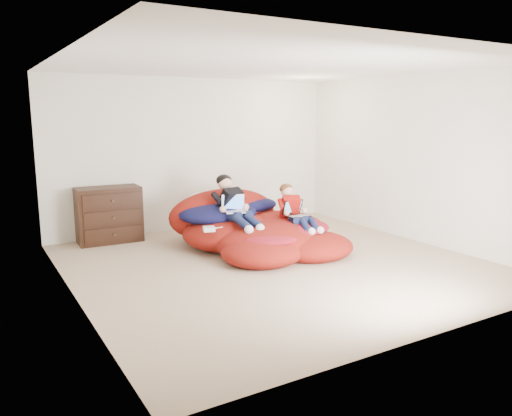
% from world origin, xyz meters
% --- Properties ---
extents(room_shell, '(5.10, 5.10, 2.77)m').
position_xyz_m(room_shell, '(0.00, 0.00, 0.22)').
color(room_shell, tan).
rests_on(room_shell, ground).
extents(dresser, '(0.95, 0.54, 0.84)m').
position_xyz_m(dresser, '(-1.56, 2.25, 0.42)').
color(dresser, black).
rests_on(dresser, ground).
extents(beanbag_pile, '(2.25, 2.33, 0.88)m').
position_xyz_m(beanbag_pile, '(0.19, 0.83, 0.26)').
color(beanbag_pile, maroon).
rests_on(beanbag_pile, ground).
extents(cream_pillow, '(0.41, 0.26, 0.26)m').
position_xyz_m(cream_pillow, '(-0.34, 1.63, 0.62)').
color(cream_pillow, beige).
rests_on(cream_pillow, beanbag_pile).
extents(older_boy, '(0.38, 1.05, 0.70)m').
position_xyz_m(older_boy, '(-0.15, 0.91, 0.68)').
color(older_boy, black).
rests_on(older_boy, beanbag_pile).
extents(younger_boy, '(0.34, 0.87, 0.61)m').
position_xyz_m(younger_boy, '(0.61, 0.49, 0.60)').
color(younger_boy, '#B71510').
rests_on(younger_boy, beanbag_pile).
extents(laptop_white, '(0.38, 0.35, 0.24)m').
position_xyz_m(laptop_white, '(-0.15, 0.84, 0.62)').
color(laptop_white, white).
rests_on(laptop_white, older_boy).
extents(laptop_black, '(0.31, 0.30, 0.22)m').
position_xyz_m(laptop_black, '(0.61, 0.45, 0.55)').
color(laptop_black, black).
rests_on(laptop_black, younger_boy).
extents(power_adapter, '(0.19, 0.19, 0.06)m').
position_xyz_m(power_adapter, '(-0.67, 0.62, 0.42)').
color(power_adapter, white).
rests_on(power_adapter, beanbag_pile).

